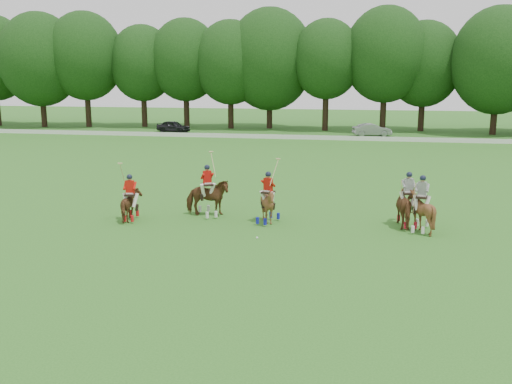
% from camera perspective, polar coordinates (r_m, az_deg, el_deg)
% --- Properties ---
extents(ground, '(180.00, 180.00, 0.00)m').
position_cam_1_polar(ground, '(21.65, -2.46, -5.83)').
color(ground, '#27611B').
rests_on(ground, ground).
extents(tree_line, '(117.98, 14.32, 14.75)m').
position_cam_1_polar(tree_line, '(68.30, 7.34, 13.01)').
color(tree_line, black).
rests_on(tree_line, ground).
extents(boundary_rail, '(120.00, 0.10, 0.44)m').
position_cam_1_polar(boundary_rail, '(58.61, 6.22, 5.44)').
color(boundary_rail, white).
rests_on(boundary_rail, ground).
extents(car_left, '(4.19, 2.42, 1.34)m').
position_cam_1_polar(car_left, '(66.53, -8.26, 6.51)').
color(car_left, black).
rests_on(car_left, ground).
extents(car_mid, '(4.33, 2.39, 1.35)m').
position_cam_1_polar(car_mid, '(62.85, 11.51, 6.11)').
color(car_mid, gray).
rests_on(car_mid, ground).
extents(polo_red_a, '(1.06, 1.75, 2.67)m').
position_cam_1_polar(polo_red_a, '(26.38, -12.43, -1.21)').
color(polo_red_a, '#4F2D15').
rests_on(polo_red_a, ground).
extents(polo_red_b, '(2.24, 2.16, 2.97)m').
position_cam_1_polar(polo_red_b, '(26.63, -4.86, -0.56)').
color(polo_red_b, '#4F2D15').
rests_on(polo_red_b, ground).
extents(polo_red_c, '(1.74, 1.83, 2.87)m').
position_cam_1_polar(polo_red_c, '(25.30, 1.22, -1.28)').
color(polo_red_c, '#4F2D15').
rests_on(polo_red_c, ground).
extents(polo_stripe_a, '(1.31, 2.17, 2.41)m').
position_cam_1_polar(polo_stripe_a, '(25.58, 14.91, -1.43)').
color(polo_stripe_a, '#4F2D15').
rests_on(polo_stripe_a, ground).
extents(polo_stripe_b, '(1.68, 1.81, 2.40)m').
position_cam_1_polar(polo_stripe_b, '(24.96, 16.17, -1.84)').
color(polo_stripe_b, '#4F2D15').
rests_on(polo_stripe_b, ground).
extents(polo_ball, '(0.09, 0.09, 0.09)m').
position_cam_1_polar(polo_ball, '(23.07, 0.11, -4.60)').
color(polo_ball, white).
rests_on(polo_ball, ground).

